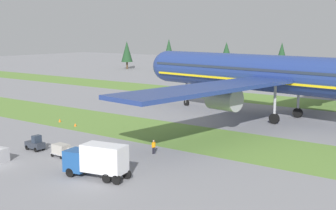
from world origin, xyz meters
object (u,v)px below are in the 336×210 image
cargo_dolly_second (77,153)px  taxiway_marker_0 (60,120)px  ground_crew_marshaller (154,146)px  taxiway_marker_1 (75,125)px  baggage_tug (35,144)px  airliner (276,74)px  cargo_dolly_lead (61,149)px  ground_crew_loader (109,158)px  catering_truck (97,159)px

cargo_dolly_second → taxiway_marker_0: size_ratio=4.06×
ground_crew_marshaller → taxiway_marker_1: ground_crew_marshaller is taller
baggage_tug → taxiway_marker_0: bearing=41.6°
airliner → baggage_tug: (-15.32, -37.93, -6.95)m
cargo_dolly_lead → ground_crew_loader: 7.47m
ground_crew_marshaller → cargo_dolly_second: bearing=160.1°
baggage_tug → cargo_dolly_second: bearing=-90.0°
cargo_dolly_second → catering_truck: size_ratio=0.31×
ground_crew_loader → taxiway_marker_0: ground_crew_loader is taller
taxiway_marker_1 → catering_truck: bearing=-37.1°
cargo_dolly_lead → taxiway_marker_0: (-16.96, 14.04, -0.65)m
taxiway_marker_1 → airliner: bearing=47.6°
baggage_tug → ground_crew_loader: 12.48m
cargo_dolly_lead → ground_crew_marshaller: bearing=-45.3°
taxiway_marker_0 → taxiway_marker_1: (4.64, -0.78, -0.01)m
baggage_tug → taxiway_marker_1: (-7.29, 13.17, -0.55)m
airliner → taxiway_marker_1: 34.36m
catering_truck → ground_crew_loader: size_ratio=4.18×
ground_crew_marshaller → baggage_tug: bearing=133.9°
ground_crew_marshaller → taxiway_marker_0: 25.83m
cargo_dolly_second → taxiway_marker_1: bearing=49.9°
airliner → taxiway_marker_1: bearing=145.1°
taxiway_marker_0 → baggage_tug: bearing=-49.4°
ground_crew_loader → ground_crew_marshaller: bearing=-35.1°
cargo_dolly_lead → cargo_dolly_second: 2.90m
cargo_dolly_second → catering_truck: 7.12m
ground_crew_loader → taxiway_marker_1: size_ratio=3.33×
cargo_dolly_second → taxiway_marker_0: bearing=55.7°
ground_crew_marshaller → ground_crew_loader: (-0.63, -7.24, 0.00)m
cargo_dolly_lead → taxiway_marker_0: cargo_dolly_lead is taller
ground_crew_loader → cargo_dolly_second: bearing=66.4°
ground_crew_loader → airliner: bearing=-34.4°
cargo_dolly_lead → taxiway_marker_1: bearing=44.0°
cargo_dolly_lead → taxiway_marker_0: 22.02m
ground_crew_loader → taxiway_marker_0: (-24.41, 13.57, -0.67)m
catering_truck → taxiway_marker_1: catering_truck is taller
baggage_tug → ground_crew_marshaller: (13.10, 7.61, 0.13)m
catering_truck → airliner: bearing=-12.8°
cargo_dolly_lead → taxiway_marker_1: (-12.31, 13.26, -0.66)m
baggage_tug → catering_truck: 14.68m
cargo_dolly_second → catering_truck: catering_truck is taller
baggage_tug → ground_crew_marshaller: bearing=-58.8°
catering_truck → ground_crew_loader: bearing=15.7°
taxiway_marker_0 → taxiway_marker_1: taxiway_marker_0 is taller
cargo_dolly_lead → catering_truck: size_ratio=0.31×
catering_truck → ground_crew_marshaller: catering_truck is taller
airliner → ground_crew_marshaller: bearing=-176.7°
cargo_dolly_second → taxiway_marker_0: (-19.86, 14.09, -0.65)m
ground_crew_marshaller → ground_crew_loader: 7.26m
ground_crew_marshaller → catering_truck: bearing=-159.9°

